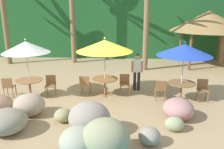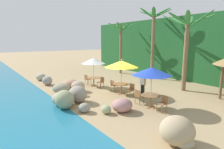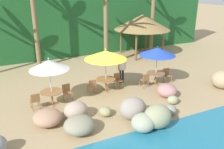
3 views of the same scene
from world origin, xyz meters
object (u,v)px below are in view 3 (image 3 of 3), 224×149
at_px(umbrella_blue, 157,51).
at_px(chair_yellow_seaward, 118,79).
at_px(dining_table_white, 52,94).
at_px(palm_tree_second, 33,3).
at_px(waiter_in_white, 122,68).
at_px(chair_blue_seaward, 167,74).
at_px(chair_blue_inland, 145,79).
at_px(dining_table_blue, 156,75).
at_px(umbrella_yellow, 106,55).
at_px(palm_tree_third, 106,11).
at_px(dining_table_yellow, 106,81).
at_px(chair_white_seaward, 67,91).
at_px(chair_yellow_inland, 92,86).
at_px(palm_tree_fourth, 153,9).
at_px(chair_white_inland, 35,100).
at_px(umbrella_white, 49,65).
at_px(palapa_hut, 142,22).

bearing_deg(umbrella_blue, chair_yellow_seaward, 166.23).
bearing_deg(dining_table_white, palm_tree_second, 85.58).
bearing_deg(chair_yellow_seaward, waiter_in_white, 45.93).
distance_m(chair_blue_seaward, chair_blue_inland, 1.71).
relative_size(dining_table_white, palm_tree_second, 0.16).
distance_m(dining_table_blue, waiter_in_white, 2.10).
xyz_separation_m(umbrella_yellow, dining_table_blue, (3.12, -0.40, -1.52)).
xyz_separation_m(dining_table_blue, palm_tree_third, (-1.11, 4.80, 3.39)).
bearing_deg(dining_table_yellow, umbrella_blue, -7.35).
xyz_separation_m(dining_table_white, chair_white_seaward, (0.83, 0.20, -0.10)).
relative_size(chair_white_seaward, chair_yellow_inland, 1.00).
bearing_deg(palm_tree_fourth, palm_tree_second, 178.68).
distance_m(chair_white_inland, chair_yellow_seaward, 4.87).
bearing_deg(umbrella_blue, chair_white_seaward, 177.69).
distance_m(chair_yellow_seaward, chair_yellow_inland, 1.71).
bearing_deg(palm_tree_fourth, chair_white_seaward, -147.11).
relative_size(umbrella_blue, waiter_in_white, 1.42).
xyz_separation_m(dining_table_white, palm_tree_second, (0.50, 6.49, 3.98)).
bearing_deg(chair_white_seaward, dining_table_yellow, 4.57).
xyz_separation_m(chair_yellow_inland, chair_blue_inland, (3.13, -0.47, 0.00)).
xyz_separation_m(chair_blue_seaward, waiter_in_white, (-2.60, 1.10, 0.47)).
distance_m(umbrella_white, dining_table_yellow, 3.50).
bearing_deg(waiter_in_white, dining_table_blue, -32.72).
bearing_deg(chair_white_seaward, chair_yellow_seaward, 6.19).
bearing_deg(chair_blue_seaward, dining_table_white, 179.95).
distance_m(chair_white_seaward, palapa_hut, 10.45).
xyz_separation_m(umbrella_yellow, chair_yellow_seaward, (0.84, 0.16, -1.63)).
relative_size(chair_yellow_seaward, palm_tree_second, 0.13).
relative_size(dining_table_white, chair_white_seaward, 1.26).
bearing_deg(palapa_hut, dining_table_blue, -114.75).
height_order(umbrella_white, chair_yellow_inland, umbrella_white).
xyz_separation_m(chair_white_inland, umbrella_yellow, (3.98, 0.55, 1.63)).
xyz_separation_m(dining_table_yellow, chair_yellow_seaward, (0.84, 0.16, -0.10)).
relative_size(dining_table_white, dining_table_blue, 1.00).
relative_size(chair_blue_seaward, palm_tree_third, 0.15).
relative_size(dining_table_yellow, palm_tree_fourth, 0.19).
distance_m(palm_tree_second, palm_tree_fourth, 9.75).
distance_m(palm_tree_fourth, palapa_hut, 1.50).
distance_m(dining_table_yellow, palm_tree_second, 7.75).
bearing_deg(chair_blue_inland, dining_table_yellow, 166.89).
bearing_deg(umbrella_blue, palm_tree_second, 131.50).
height_order(dining_table_white, chair_white_inland, chair_white_inland).
relative_size(palm_tree_fourth, waiter_in_white, 3.43).
bearing_deg(umbrella_yellow, chair_blue_inland, -13.11).
bearing_deg(palm_tree_fourth, waiter_in_white, -137.78).
bearing_deg(chair_white_inland, dining_table_blue, 1.17).
bearing_deg(chair_blue_inland, chair_white_seaward, 175.68).
bearing_deg(umbrella_yellow, dining_table_yellow, 63.43).
relative_size(chair_white_seaward, waiter_in_white, 0.51).
height_order(chair_white_inland, chair_blue_inland, same).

